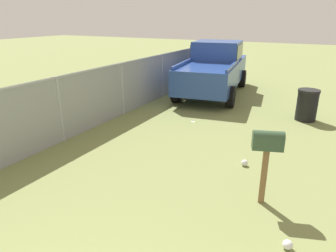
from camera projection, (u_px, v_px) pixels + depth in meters
The scene contains 7 objects.
mailbox at pixel (267, 146), 5.06m from camera, with size 0.35×0.53×1.32m.
pickup_truck at pixel (215, 67), 12.72m from camera, with size 5.67×2.88×2.09m.
trash_bin at pixel (307, 105), 9.51m from camera, with size 0.64×0.64×0.97m.
fence_section at pixel (122, 87), 9.96m from camera, with size 16.02×0.07×1.69m.
litter_bag_midfield_a at pixel (288, 245), 4.29m from camera, with size 0.14×0.14×0.14m, color silver.
litter_bag_midfield_b at pixel (245, 163), 6.69m from camera, with size 0.14×0.14×0.14m, color silver.
litter_wrapper_by_mailbox at pixel (193, 122), 9.51m from camera, with size 0.12×0.08×0.01m, color silver.
Camera 1 is at (-0.27, -1.57, 3.07)m, focal length 33.08 mm.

